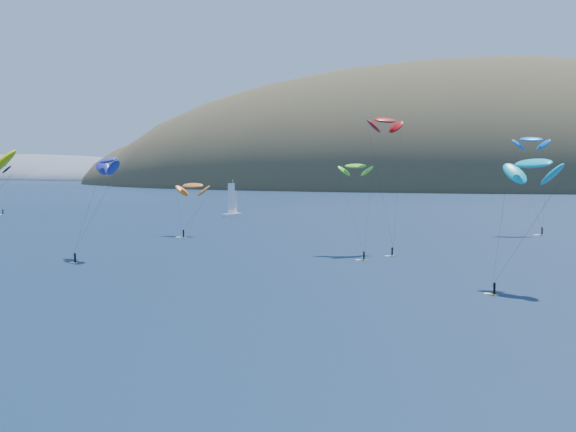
{
  "coord_description": "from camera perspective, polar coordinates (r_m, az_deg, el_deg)",
  "views": [
    {
      "loc": [
        18.55,
        -44.1,
        17.61
      ],
      "look_at": [
        -11.27,
        80.0,
        9.0
      ],
      "focal_mm": 50.0,
      "sensor_mm": 36.0,
      "label": 1
    }
  ],
  "objects": [
    {
      "name": "kitesurfer_5",
      "position": [
        116.09,
        17.05,
        3.59
      ],
      "size": [
        10.62,
        12.82,
        20.09
      ],
      "rotation": [
        0.0,
        0.0,
        -0.78
      ],
      "color": "yellow",
      "rests_on": "ground"
    },
    {
      "name": "kitesurfer_3",
      "position": [
        154.79,
        4.83,
        3.54
      ],
      "size": [
        7.3,
        13.1,
        18.63
      ],
      "rotation": [
        0.0,
        0.0,
        0.12
      ],
      "color": "yellow",
      "rests_on": "ground"
    },
    {
      "name": "kitesurfer_1",
      "position": [
        193.88,
        -6.79,
        2.16
      ],
      "size": [
        8.55,
        8.7,
        14.28
      ],
      "rotation": [
        0.0,
        0.0,
        -0.08
      ],
      "color": "yellow",
      "rests_on": "ground"
    },
    {
      "name": "kitesurfer_4",
      "position": [
        204.28,
        16.9,
        5.22
      ],
      "size": [
        9.08,
        5.54,
        25.52
      ],
      "rotation": [
        0.0,
        0.0,
        0.15
      ],
      "color": "yellow",
      "rests_on": "ground"
    },
    {
      "name": "headland",
      "position": [
        919.93,
        -16.79,
        2.39
      ],
      "size": [
        460.0,
        250.0,
        60.0
      ],
      "color": "slate",
      "rests_on": "ground"
    },
    {
      "name": "sailboat",
      "position": [
        261.66,
        -3.97,
        0.21
      ],
      "size": [
        10.18,
        9.29,
        12.15
      ],
      "rotation": [
        0.0,
        0.0,
        -0.36
      ],
      "color": "white",
      "rests_on": "ground"
    },
    {
      "name": "kitesurfer_9",
      "position": [
        158.41,
        6.92,
        6.75
      ],
      "size": [
        8.23,
        11.8,
        27.95
      ],
      "rotation": [
        0.0,
        0.0,
        0.78
      ],
      "color": "yellow",
      "rests_on": "ground"
    },
    {
      "name": "kitesurfer_10",
      "position": [
        151.19,
        -12.68,
        3.88
      ],
      "size": [
        9.1,
        15.2,
        20.43
      ],
      "rotation": [
        0.0,
        0.0,
        -0.81
      ],
      "color": "yellow",
      "rests_on": "ground"
    },
    {
      "name": "island",
      "position": [
        607.48,
        15.46,
        1.05
      ],
      "size": [
        730.0,
        300.0,
        210.0
      ],
      "color": "#3D3526",
      "rests_on": "ground"
    }
  ]
}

